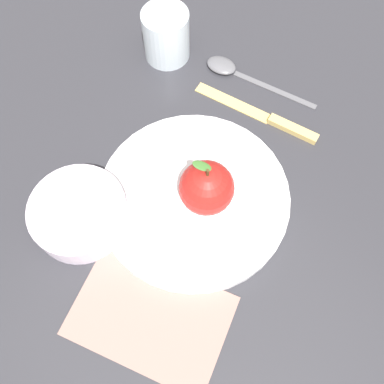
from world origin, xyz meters
name	(u,v)px	position (x,y,z in m)	size (l,w,h in m)	color
ground_plane	(213,183)	(0.00, 0.00, 0.00)	(2.40, 2.40, 0.00)	#2D2D33
dinner_plate	(192,195)	(0.00, 0.04, 0.01)	(0.26, 0.26, 0.02)	white
apple	(207,188)	(-0.02, 0.03, 0.05)	(0.07, 0.07, 0.08)	#B21E19
side_bowl	(79,212)	(0.08, 0.17, 0.02)	(0.13, 0.13, 0.04)	silver
cup	(166,33)	(0.22, -0.11, 0.04)	(0.07, 0.07, 0.08)	silver
knife	(267,117)	(0.02, -0.13, 0.00)	(0.20, 0.08, 0.01)	#D8B766
spoon	(234,71)	(0.12, -0.16, 0.01)	(0.18, 0.08, 0.01)	#59595E
linen_napkin	(150,315)	(-0.08, 0.18, 0.00)	(0.13, 0.19, 0.00)	gray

